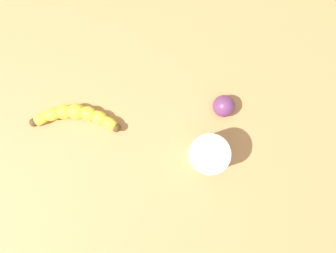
# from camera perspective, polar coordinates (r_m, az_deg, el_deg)

# --- Properties ---
(wooden_tabletop) EXTENTS (1.20, 1.20, 0.03)m
(wooden_tabletop) POSITION_cam_1_polar(r_m,az_deg,el_deg) (0.82, -3.84, -8.39)
(wooden_tabletop) COLOR #B77F4B
(wooden_tabletop) RESTS_ON ground
(banana) EXTENTS (0.07, 0.22, 0.04)m
(banana) POSITION_cam_1_polar(r_m,az_deg,el_deg) (0.83, -15.39, 1.82)
(banana) COLOR yellow
(banana) RESTS_ON wooden_tabletop
(smoothie_glass) EXTENTS (0.09, 0.09, 0.10)m
(smoothie_glass) POSITION_cam_1_polar(r_m,az_deg,el_deg) (0.76, 6.71, -4.79)
(smoothie_glass) COLOR silver
(smoothie_glass) RESTS_ON wooden_tabletop
(plum_fruit) EXTENTS (0.05, 0.05, 0.05)m
(plum_fruit) POSITION_cam_1_polar(r_m,az_deg,el_deg) (0.80, 9.48, 3.44)
(plum_fruit) COLOR #6B3360
(plum_fruit) RESTS_ON wooden_tabletop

